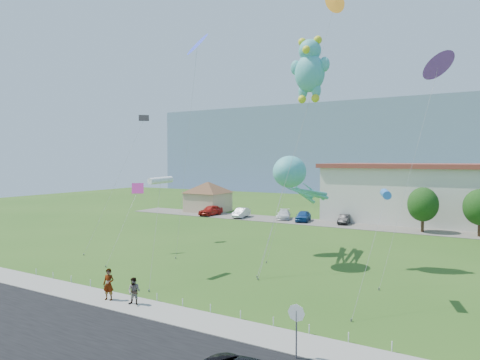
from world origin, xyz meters
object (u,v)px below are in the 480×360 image
object	(u,v)px
octopus_kite	(296,181)
teddy_bear_kite	(310,68)
parked_car_white	(284,214)
pedestrian_left	(109,284)
pedestrian_right	(134,291)
parked_car_silver	(241,213)
pavilion	(208,194)
parked_car_red	(211,210)
stop_sign	(296,318)
parked_car_black	(344,219)
parked_car_blue	(303,216)

from	to	relation	value
octopus_kite	teddy_bear_kite	world-z (taller)	teddy_bear_kite
parked_car_white	octopus_kite	bearing A→B (deg)	-83.25
pedestrian_left	pedestrian_right	xyz separation A→B (m)	(2.00, 0.14, -0.16)
pedestrian_right	parked_car_silver	bearing A→B (deg)	95.85
pavilion	parked_car_red	xyz separation A→B (m)	(3.20, -3.93, -2.18)
stop_sign	parked_car_silver	bearing A→B (deg)	122.92
pedestrian_left	octopus_kite	world-z (taller)	octopus_kite
teddy_bear_kite	parked_car_red	bearing A→B (deg)	138.15
octopus_kite	teddy_bear_kite	xyz separation A→B (m)	(1.40, -0.72, 9.29)
parked_car_white	teddy_bear_kite	distance (m)	31.41
stop_sign	pedestrian_left	xyz separation A→B (m)	(-13.06, 1.37, -0.79)
pavilion	pedestrian_left	size ratio (longest dim) A/B	4.72
pedestrian_right	parked_car_red	world-z (taller)	pedestrian_right
parked_car_black	teddy_bear_kite	size ratio (longest dim) A/B	0.20
parked_car_blue	octopus_kite	size ratio (longest dim) A/B	0.35
parked_car_silver	teddy_bear_kite	xyz separation A→B (m)	(19.22, -22.23, 15.48)
pedestrian_left	pedestrian_right	distance (m)	2.01
pedestrian_right	teddy_bear_kite	xyz separation A→B (m)	(5.42, 14.67, 15.33)
pedestrian_right	teddy_bear_kite	world-z (taller)	teddy_bear_kite
stop_sign	teddy_bear_kite	world-z (taller)	teddy_bear_kite
parked_car_blue	pedestrian_right	bearing A→B (deg)	-95.15
stop_sign	pavilion	bearing A→B (deg)	128.44
pedestrian_left	parked_car_blue	size ratio (longest dim) A/B	0.45
parked_car_red	teddy_bear_kite	size ratio (longest dim) A/B	0.24
stop_sign	pedestrian_left	distance (m)	13.16
pavilion	parked_car_red	world-z (taller)	pavilion
parked_car_white	parked_car_silver	bearing A→B (deg)	176.18
octopus_kite	teddy_bear_kite	size ratio (longest dim) A/B	0.67
stop_sign	parked_car_white	world-z (taller)	stop_sign
pedestrian_right	octopus_kite	size ratio (longest dim) A/B	0.13
parked_car_white	parked_car_blue	xyz separation A→B (m)	(3.40, -0.85, 0.09)
octopus_kite	pavilion	bearing A→B (deg)	136.29
teddy_bear_kite	parked_car_blue	bearing A→B (deg)	112.59
pedestrian_right	stop_sign	bearing A→B (deg)	-22.45
parked_car_blue	parked_car_white	bearing A→B (deg)	154.48
pedestrian_left	parked_car_white	size ratio (longest dim) A/B	0.43
pavilion	parked_car_silver	xyz separation A→B (m)	(8.63, -3.80, -2.26)
parked_car_silver	stop_sign	bearing A→B (deg)	-64.95
parked_car_blue	stop_sign	bearing A→B (deg)	-80.28
pavilion	teddy_bear_kite	size ratio (longest dim) A/B	0.49
pedestrian_left	parked_car_silver	bearing A→B (deg)	92.02
parked_car_silver	parked_car_black	size ratio (longest dim) A/B	1.13
parked_car_white	parked_car_blue	bearing A→B (deg)	-33.82
pedestrian_left	parked_car_blue	xyz separation A→B (m)	(-2.22, 37.96, -0.27)
parked_car_black	octopus_kite	distance (m)	24.02
parked_car_silver	parked_car_red	bearing A→B (deg)	173.57
pedestrian_left	teddy_bear_kite	world-z (taller)	teddy_bear_kite
parked_car_white	parked_car_black	bearing A→B (deg)	-21.27
pedestrian_left	octopus_kite	distance (m)	17.67
pedestrian_right	teddy_bear_kite	bearing A→B (deg)	55.07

